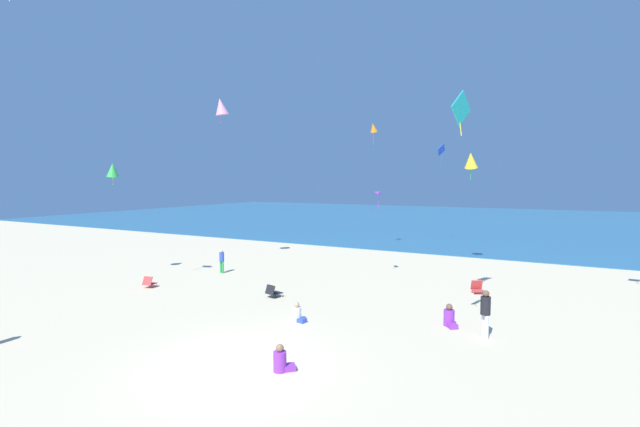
# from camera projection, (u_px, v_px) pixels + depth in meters

# --- Properties ---
(ground_plane) EXTENTS (120.00, 120.00, 0.00)m
(ground_plane) POSITION_uv_depth(u_px,v_px,m) (365.00, 289.00, 21.25)
(ground_plane) COLOR beige
(ocean_water) EXTENTS (120.00, 60.00, 0.05)m
(ocean_water) POSITION_uv_depth(u_px,v_px,m) (478.00, 221.00, 58.07)
(ocean_water) COLOR teal
(ocean_water) RESTS_ON ground_plane
(beach_chair_mid_beach) EXTENTS (0.70, 0.78, 0.61)m
(beach_chair_mid_beach) POSITION_uv_depth(u_px,v_px,m) (273.00, 292.00, 19.71)
(beach_chair_mid_beach) COLOR black
(beach_chair_mid_beach) RESTS_ON ground_plane
(beach_chair_near_camera) EXTENTS (0.72, 0.73, 0.61)m
(beach_chair_near_camera) POSITION_uv_depth(u_px,v_px,m) (477.00, 288.00, 20.49)
(beach_chair_near_camera) COLOR #D13D3D
(beach_chair_near_camera) RESTS_ON ground_plane
(beach_chair_far_left) EXTENTS (0.62, 0.72, 0.59)m
(beach_chair_far_left) POSITION_uv_depth(u_px,v_px,m) (149.00, 282.00, 21.55)
(beach_chair_far_left) COLOR #D13D3D
(beach_chair_far_left) RESTS_ON ground_plane
(person_1) EXTENTS (0.30, 0.30, 1.40)m
(person_1) POSITION_uv_depth(u_px,v_px,m) (222.00, 259.00, 24.94)
(person_1) COLOR green
(person_1) RESTS_ON ground_plane
(person_2) EXTENTS (0.67, 0.74, 0.83)m
(person_2) POSITION_uv_depth(u_px,v_px,m) (450.00, 318.00, 15.81)
(person_2) COLOR purple
(person_2) RESTS_ON ground_plane
(person_3) EXTENTS (0.64, 0.43, 0.75)m
(person_3) POSITION_uv_depth(u_px,v_px,m) (297.00, 314.00, 16.36)
(person_3) COLOR white
(person_3) RESTS_ON ground_plane
(person_4) EXTENTS (0.69, 0.67, 0.79)m
(person_4) POSITION_uv_depth(u_px,v_px,m) (281.00, 361.00, 12.05)
(person_4) COLOR purple
(person_4) RESTS_ON ground_plane
(person_5) EXTENTS (0.47, 0.47, 1.67)m
(person_5) POSITION_uv_depth(u_px,v_px,m) (485.00, 311.00, 14.53)
(person_5) COLOR white
(person_5) RESTS_ON ground_plane
(kite_yellow) EXTENTS (0.83, 1.06, 1.79)m
(kite_yellow) POSITION_uv_depth(u_px,v_px,m) (471.00, 160.00, 26.37)
(kite_yellow) COLOR yellow
(kite_blue) EXTENTS (0.45, 1.06, 2.01)m
(kite_blue) POSITION_uv_depth(u_px,v_px,m) (441.00, 150.00, 35.59)
(kite_blue) COLOR blue
(kite_purple) EXTENTS (0.56, 0.62, 1.06)m
(kite_purple) POSITION_uv_depth(u_px,v_px,m) (379.00, 193.00, 23.33)
(kite_purple) COLOR purple
(kite_pink) EXTENTS (1.21, 1.27, 1.63)m
(kite_pink) POSITION_uv_depth(u_px,v_px,m) (221.00, 107.00, 26.91)
(kite_pink) COLOR pink
(kite_orange) EXTENTS (0.56, 0.78, 1.69)m
(kite_orange) POSITION_uv_depth(u_px,v_px,m) (373.00, 128.00, 32.16)
(kite_orange) COLOR orange
(kite_teal) EXTENTS (0.43, 1.03, 1.38)m
(kite_teal) POSITION_uv_depth(u_px,v_px,m) (461.00, 109.00, 13.10)
(kite_teal) COLOR #1EADAD
(kite_green) EXTENTS (0.92, 0.88, 1.22)m
(kite_green) POSITION_uv_depth(u_px,v_px,m) (113.00, 170.00, 23.29)
(kite_green) COLOR green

